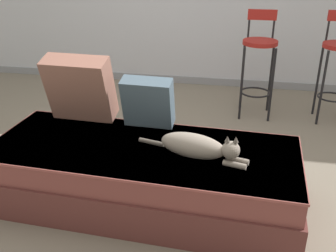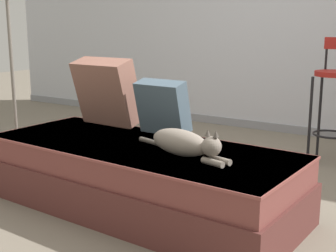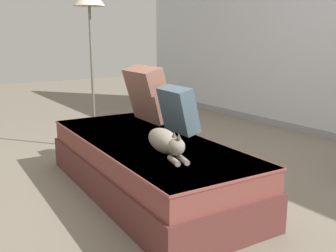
{
  "view_description": "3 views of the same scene",
  "coord_description": "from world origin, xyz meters",
  "views": [
    {
      "loc": [
        0.58,
        -2.6,
        1.62
      ],
      "look_at": [
        0.15,
        -0.3,
        0.54
      ],
      "focal_mm": 42.0,
      "sensor_mm": 36.0,
      "label": 1
    },
    {
      "loc": [
        1.69,
        -2.69,
        1.16
      ],
      "look_at": [
        0.15,
        -0.3,
        0.54
      ],
      "focal_mm": 50.0,
      "sensor_mm": 36.0,
      "label": 2
    },
    {
      "loc": [
        2.47,
        -1.85,
        1.18
      ],
      "look_at": [
        0.15,
        -0.3,
        0.54
      ],
      "focal_mm": 42.0,
      "sensor_mm": 36.0,
      "label": 3
    }
  ],
  "objects": [
    {
      "name": "throw_pillow_middle",
      "position": [
        -0.04,
        -0.08,
        0.61
      ],
      "size": [
        0.37,
        0.23,
        0.38
      ],
      "color": "#4C6070",
      "rests_on": "couch"
    },
    {
      "name": "throw_pillow_corner",
      "position": [
        -0.55,
        -0.05,
        0.67
      ],
      "size": [
        0.49,
        0.32,
        0.5
      ],
      "color": "#936051",
      "rests_on": "couch"
    },
    {
      "name": "couch",
      "position": [
        0.0,
        -0.4,
        0.21
      ],
      "size": [
        2.09,
        0.94,
        0.42
      ],
      "color": "brown",
      "rests_on": "ground"
    },
    {
      "name": "cat",
      "position": [
        0.36,
        -0.47,
        0.5
      ],
      "size": [
        0.73,
        0.27,
        0.19
      ],
      "color": "gray",
      "rests_on": "couch"
    },
    {
      "name": "floor_lamp",
      "position": [
        -1.37,
        -0.24,
        1.43
      ],
      "size": [
        0.32,
        0.32,
        1.69
      ],
      "color": "slate",
      "rests_on": "ground"
    },
    {
      "name": "ground_plane",
      "position": [
        0.0,
        0.0,
        0.0
      ],
      "size": [
        16.0,
        16.0,
        0.0
      ],
      "primitive_type": "plane",
      "color": "slate",
      "rests_on": "ground"
    }
  ]
}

